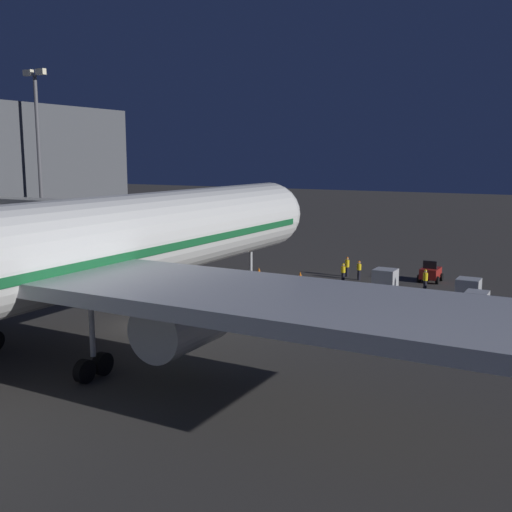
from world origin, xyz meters
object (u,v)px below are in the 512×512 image
(baggage_tug_spare, at_px, (430,273))
(ground_crew_under_port_wing, at_px, (359,269))
(apron_floodlight_mast, at_px, (39,153))
(ground_crew_near_nose_gear, at_px, (347,266))
(airliner_at_gate, at_px, (20,261))
(ground_crew_marshaller_fwd, at_px, (343,272))
(jet_bridge, at_px, (95,217))
(baggage_container_mid_row, at_px, (477,301))
(baggage_container_near_belt, at_px, (468,288))
(baggage_container_far_row, at_px, (385,278))
(ground_crew_by_belt_loader, at_px, (425,279))
(traffic_cone_nose_starboard, at_px, (259,270))
(traffic_cone_nose_port, at_px, (300,274))

(baggage_tug_spare, xyz_separation_m, ground_crew_under_port_wing, (5.91, 2.37, 0.20))
(apron_floodlight_mast, relative_size, ground_crew_near_nose_gear, 10.66)
(airliner_at_gate, xyz_separation_m, ground_crew_near_nose_gear, (-5.92, -32.30, -4.80))
(ground_crew_marshaller_fwd, bearing_deg, airliner_at_gate, 77.59)
(jet_bridge, distance_m, baggage_container_mid_row, 32.26)
(baggage_container_mid_row, distance_m, ground_crew_near_nose_gear, 15.11)
(baggage_container_near_belt, bearing_deg, baggage_container_far_row, -4.70)
(ground_crew_by_belt_loader, relative_size, traffic_cone_nose_starboard, 3.41)
(apron_floodlight_mast, distance_m, traffic_cone_nose_port, 30.35)
(airliner_at_gate, bearing_deg, baggage_tug_spare, -111.62)
(baggage_container_mid_row, bearing_deg, traffic_cone_nose_starboard, -14.42)
(traffic_cone_nose_starboard, bearing_deg, apron_floodlight_mast, 12.96)
(airliner_at_gate, distance_m, ground_crew_by_belt_loader, 32.85)
(baggage_container_far_row, height_order, ground_crew_under_port_wing, ground_crew_under_port_wing)
(ground_crew_near_nose_gear, relative_size, ground_crew_marshaller_fwd, 1.09)
(ground_crew_marshaller_fwd, height_order, traffic_cone_nose_port, ground_crew_marshaller_fwd)
(ground_crew_marshaller_fwd, distance_m, traffic_cone_nose_port, 4.39)
(apron_floodlight_mast, bearing_deg, baggage_container_near_belt, -174.12)
(airliner_at_gate, bearing_deg, ground_crew_marshaller_fwd, -102.41)
(baggage_tug_spare, xyz_separation_m, baggage_container_far_row, (2.90, 4.12, 0.00))
(traffic_cone_nose_starboard, bearing_deg, ground_crew_under_port_wing, -171.74)
(ground_crew_under_port_wing, bearing_deg, ground_crew_by_belt_loader, 163.22)
(baggage_container_mid_row, bearing_deg, traffic_cone_nose_port, -18.00)
(baggage_container_near_belt, bearing_deg, apron_floodlight_mast, 5.88)
(airliner_at_gate, distance_m, traffic_cone_nose_port, 30.51)
(apron_floodlight_mast, bearing_deg, airliner_at_gate, 136.08)
(airliner_at_gate, distance_m, ground_crew_near_nose_gear, 33.19)
(jet_bridge, height_order, ground_crew_near_nose_gear, jet_bridge)
(ground_crew_marshaller_fwd, bearing_deg, baggage_container_near_belt, 176.31)
(baggage_container_near_belt, xyz_separation_m, baggage_container_mid_row, (-1.39, 4.48, -0.01))
(baggage_container_mid_row, bearing_deg, baggage_container_far_row, -31.00)
(jet_bridge, height_order, ground_crew_under_port_wing, jet_bridge)
(ground_crew_by_belt_loader, bearing_deg, airliner_at_gate, 64.62)
(ground_crew_by_belt_loader, height_order, ground_crew_under_port_wing, ground_crew_by_belt_loader)
(apron_floodlight_mast, relative_size, traffic_cone_nose_port, 36.29)
(airliner_at_gate, relative_size, traffic_cone_nose_starboard, 114.08)
(apron_floodlight_mast, distance_m, baggage_container_near_belt, 44.50)
(jet_bridge, height_order, baggage_container_mid_row, jet_bridge)
(jet_bridge, xyz_separation_m, baggage_tug_spare, (-25.79, -15.00, -5.18))
(jet_bridge, relative_size, ground_crew_marshaller_fwd, 13.60)
(airliner_at_gate, relative_size, ground_crew_near_nose_gear, 33.50)
(baggage_tug_spare, bearing_deg, ground_crew_by_belt_loader, 97.63)
(baggage_tug_spare, bearing_deg, apron_floodlight_mast, 13.22)
(airliner_at_gate, distance_m, ground_crew_marshaller_fwd, 30.79)
(ground_crew_marshaller_fwd, bearing_deg, baggage_container_far_row, 178.12)
(ground_crew_near_nose_gear, bearing_deg, jet_bridge, 36.56)
(ground_crew_by_belt_loader, bearing_deg, baggage_container_near_belt, 173.88)
(baggage_container_far_row, xyz_separation_m, ground_crew_by_belt_loader, (-3.48, 0.20, 0.26))
(baggage_tug_spare, distance_m, ground_crew_by_belt_loader, 4.37)
(jet_bridge, relative_size, traffic_cone_nose_port, 42.41)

